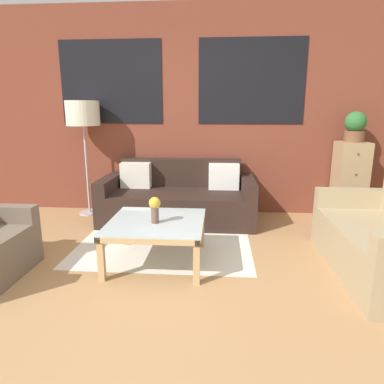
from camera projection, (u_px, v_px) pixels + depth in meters
name	position (u px, v px, depth m)	size (l,w,h in m)	color
ground_plane	(148.00, 297.00, 2.69)	(16.00, 16.00, 0.00)	#AD7F51
wall_back_brick	(181.00, 112.00, 4.73)	(8.40, 0.09, 2.80)	brown
rug	(166.00, 239.00, 3.88)	(1.86, 1.67, 0.00)	silver
couch_dark	(178.00, 200.00, 4.52)	(1.97, 0.88, 0.78)	black
coffee_table	(157.00, 227.00, 3.23)	(0.89, 0.89, 0.42)	silver
floor_lamp	(83.00, 117.00, 4.56)	(0.44, 0.44, 1.55)	#B2B2B7
drawer_cabinet	(349.00, 181.00, 4.50)	(0.37, 0.40, 1.03)	tan
potted_plant	(355.00, 127.00, 4.33)	(0.26, 0.26, 0.38)	brown
flower_vase	(155.00, 208.00, 3.13)	(0.11, 0.11, 0.24)	brown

